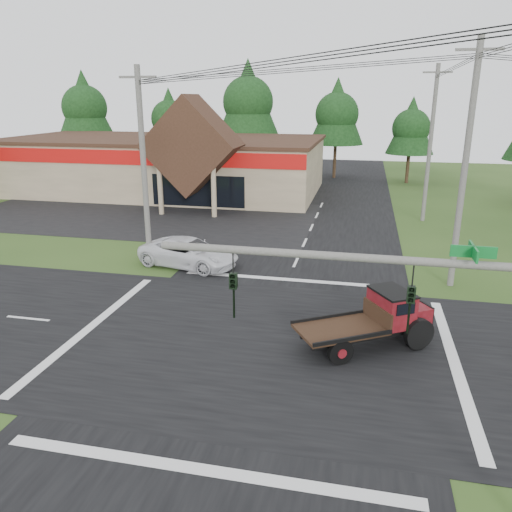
# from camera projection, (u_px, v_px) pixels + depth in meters

# --- Properties ---
(ground) EXTENTS (120.00, 120.00, 0.00)m
(ground) POSITION_uv_depth(u_px,v_px,m) (260.00, 343.00, 19.00)
(ground) COLOR #263F16
(ground) RESTS_ON ground
(road_ns) EXTENTS (12.00, 120.00, 0.02)m
(road_ns) POSITION_uv_depth(u_px,v_px,m) (260.00, 342.00, 18.99)
(road_ns) COLOR black
(road_ns) RESTS_ON ground
(road_ew) EXTENTS (120.00, 12.00, 0.02)m
(road_ew) POSITION_uv_depth(u_px,v_px,m) (260.00, 342.00, 18.99)
(road_ew) COLOR black
(road_ew) RESTS_ON ground
(parking_apron) EXTENTS (28.00, 14.00, 0.02)m
(parking_apron) POSITION_uv_depth(u_px,v_px,m) (137.00, 215.00, 39.52)
(parking_apron) COLOR black
(parking_apron) RESTS_ON ground
(cvs_building) EXTENTS (30.40, 18.20, 9.19)m
(cvs_building) POSITION_uv_depth(u_px,v_px,m) (165.00, 163.00, 48.87)
(cvs_building) COLOR gray
(cvs_building) RESTS_ON ground
(traffic_signal_mast) EXTENTS (8.12, 0.24, 7.00)m
(traffic_signal_mast) POSITION_uv_depth(u_px,v_px,m) (479.00, 344.00, 9.49)
(traffic_signal_mast) COLOR #595651
(traffic_signal_mast) RESTS_ON ground
(utility_pole_nw) EXTENTS (2.00, 0.30, 10.50)m
(utility_pole_nw) POSITION_uv_depth(u_px,v_px,m) (144.00, 167.00, 26.43)
(utility_pole_nw) COLOR #595651
(utility_pole_nw) RESTS_ON ground
(utility_pole_ne) EXTENTS (2.00, 0.30, 11.50)m
(utility_pole_ne) POSITION_uv_depth(u_px,v_px,m) (465.00, 166.00, 23.04)
(utility_pole_ne) COLOR #595651
(utility_pole_ne) RESTS_ON ground
(utility_pole_n) EXTENTS (2.00, 0.30, 11.20)m
(utility_pole_n) POSITION_uv_depth(u_px,v_px,m) (430.00, 143.00, 36.12)
(utility_pole_n) COLOR #595651
(utility_pole_n) RESTS_ON ground
(tree_row_a) EXTENTS (6.72, 6.72, 12.12)m
(tree_row_a) POSITION_uv_depth(u_px,v_px,m) (84.00, 105.00, 59.88)
(tree_row_a) COLOR #332316
(tree_row_a) RESTS_ON ground
(tree_row_b) EXTENTS (5.60, 5.60, 10.10)m
(tree_row_b) POSITION_uv_depth(u_px,v_px,m) (169.00, 117.00, 60.13)
(tree_row_b) COLOR #332316
(tree_row_b) RESTS_ON ground
(tree_row_c) EXTENTS (7.28, 7.28, 13.13)m
(tree_row_c) POSITION_uv_depth(u_px,v_px,m) (248.00, 99.00, 56.56)
(tree_row_c) COLOR #332316
(tree_row_c) RESTS_ON ground
(tree_row_d) EXTENTS (6.16, 6.16, 11.11)m
(tree_row_d) POSITION_uv_depth(u_px,v_px,m) (337.00, 112.00, 55.87)
(tree_row_d) COLOR #332316
(tree_row_d) RESTS_ON ground
(tree_row_e) EXTENTS (5.04, 5.04, 9.09)m
(tree_row_e) POSITION_uv_depth(u_px,v_px,m) (411.00, 126.00, 52.79)
(tree_row_e) COLOR #332316
(tree_row_e) RESTS_ON ground
(antique_flatbed_truck) EXTENTS (5.41, 4.38, 2.15)m
(antique_flatbed_truck) POSITION_uv_depth(u_px,v_px,m) (366.00, 320.00, 18.36)
(antique_flatbed_truck) COLOR #510B0E
(antique_flatbed_truck) RESTS_ON ground
(white_pickup) EXTENTS (5.96, 3.67, 1.54)m
(white_pickup) POSITION_uv_depth(u_px,v_px,m) (189.00, 252.00, 27.45)
(white_pickup) COLOR silver
(white_pickup) RESTS_ON ground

